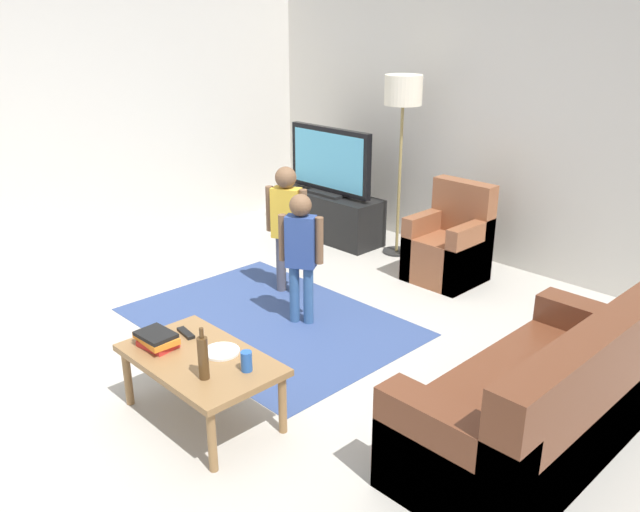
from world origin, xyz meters
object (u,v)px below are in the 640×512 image
(couch, at_px, (547,408))
(coffee_table, at_px, (200,364))
(tv_stand, at_px, (331,216))
(plate, at_px, (221,351))
(bottle, at_px, (203,357))
(tv, at_px, (330,162))
(armchair, at_px, (450,248))
(tv_remote, at_px, (186,333))
(soda_can, at_px, (246,361))
(floor_lamp, at_px, (403,100))
(child_near_tv, at_px, (286,218))
(child_center, at_px, (301,247))
(book_stack, at_px, (157,339))

(couch, relative_size, coffee_table, 1.80)
(tv_stand, xyz_separation_m, plate, (1.90, -2.85, 0.18))
(coffee_table, distance_m, bottle, 0.31)
(tv, distance_m, armchair, 1.68)
(tv_remote, distance_m, soda_can, 0.62)
(floor_lamp, bearing_deg, couch, -36.23)
(tv_stand, distance_m, child_near_tv, 1.59)
(child_center, relative_size, plate, 4.81)
(plate, bearing_deg, child_near_tv, 126.53)
(couch, distance_m, book_stack, 2.30)
(tv_remote, bearing_deg, couch, 37.31)
(soda_can, relative_size, plate, 0.55)
(coffee_table, xyz_separation_m, soda_can, (0.32, 0.10, 0.11))
(tv_stand, relative_size, floor_lamp, 0.67)
(armchair, relative_size, book_stack, 3.15)
(floor_lamp, bearing_deg, coffee_table, -71.43)
(tv, height_order, armchair, tv)
(couch, height_order, armchair, armchair)
(book_stack, height_order, soda_can, soda_can)
(floor_lamp, xyz_separation_m, coffee_table, (1.05, -3.12, -1.17))
(tv, bearing_deg, soda_can, -52.63)
(coffee_table, height_order, bottle, bottle)
(tv_stand, distance_m, bottle, 3.73)
(coffee_table, height_order, plate, plate)
(armchair, bearing_deg, book_stack, -90.40)
(couch, bearing_deg, armchair, 136.87)
(soda_can, bearing_deg, child_near_tv, 132.16)
(child_near_tv, bearing_deg, floor_lamp, 88.69)
(armchair, relative_size, floor_lamp, 0.51)
(couch, bearing_deg, book_stack, -145.92)
(soda_can, distance_m, plate, 0.28)
(floor_lamp, distance_m, soda_can, 3.48)
(child_center, distance_m, soda_can, 1.51)
(tv_remote, bearing_deg, floor_lamp, 112.00)
(floor_lamp, height_order, tv_remote, floor_lamp)
(tv_stand, height_order, floor_lamp, floor_lamp)
(tv, height_order, soda_can, tv)
(child_center, bearing_deg, bottle, -62.00)
(couch, relative_size, child_center, 1.70)
(child_center, height_order, book_stack, child_center)
(couch, height_order, plate, couch)
(tv_stand, bearing_deg, child_center, -51.54)
(floor_lamp, xyz_separation_m, soda_can, (1.37, -3.02, -1.06))
(child_center, bearing_deg, child_near_tv, 148.64)
(bottle, bearing_deg, plate, 125.27)
(couch, xyz_separation_m, plate, (-1.56, -1.05, 0.14))
(tv, relative_size, child_center, 1.04)
(book_stack, xyz_separation_m, soda_can, (0.60, 0.21, 0.01))
(book_stack, bearing_deg, tv, 117.14)
(tv, bearing_deg, child_center, -51.18)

